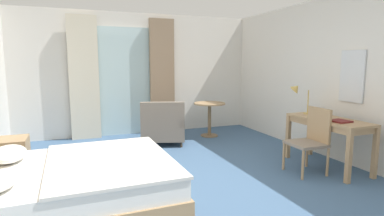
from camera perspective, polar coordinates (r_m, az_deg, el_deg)
name	(u,v)px	position (r m, az deg, el deg)	size (l,w,h in m)	color
ground	(199,196)	(3.88, 1.35, -15.73)	(5.64, 7.45, 0.10)	#426084
wall_back	(138,74)	(6.88, -9.77, 6.12)	(5.24, 0.12, 2.57)	silver
wall_right	(365,80)	(5.11, 29.08, 4.51)	(0.12, 7.05, 2.57)	silver
balcony_glass_door	(124,82)	(6.75, -12.30, 4.70)	(1.16, 0.02, 2.26)	silver
curtain_panel_left	(84,78)	(6.57, -19.14, 5.18)	(0.57, 0.10, 2.45)	beige
curtain_panel_right	(162,77)	(6.82, -5.49, 5.69)	(0.53, 0.10, 2.45)	#897056
bed	(72,185)	(3.53, -21.04, -13.02)	(1.99, 1.71, 1.09)	tan
nightstand	(8,158)	(4.89, -30.66, -7.88)	(0.51, 0.49, 0.53)	tan
writing_desk	(328,125)	(4.95, 23.69, -2.87)	(0.53, 1.24, 0.73)	tan
desk_chair	(311,137)	(4.65, 20.98, -5.06)	(0.46, 0.47, 0.91)	gray
desk_lamp	(298,91)	(5.23, 18.76, 2.99)	(0.30, 0.29, 0.51)	tan
closed_book	(340,121)	(4.71, 25.45, -2.17)	(0.23, 0.24, 0.02)	maroon
armchair_by_window	(163,127)	(5.90, -5.28, -3.48)	(0.96, 0.91, 0.83)	gray
round_cafe_table	(210,112)	(6.50, 3.22, -0.66)	(0.65, 0.65, 0.71)	tan
wall_mirror	(352,76)	(5.15, 27.23, 5.19)	(0.02, 0.42, 0.76)	silver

